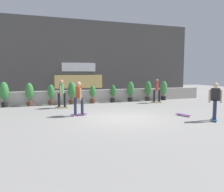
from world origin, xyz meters
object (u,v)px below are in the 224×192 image
object	(u,v)px
potted_plant_1	(29,93)
skateboard_near_camera	(183,115)
potted_plant_8	(164,89)
potted_plant_3	(72,91)
skater_foreground	(79,97)
skater_mid_plaza	(215,100)
potted_plant_7	(148,89)
skater_by_wall_left	(62,92)
skater_far_left	(157,90)
potted_plant_2	(51,93)
potted_plant_0	(4,92)
potted_plant_6	(131,90)
potted_plant_5	(113,93)
potted_plant_4	(93,94)

from	to	relation	value
potted_plant_1	skateboard_near_camera	xyz separation A→B (m)	(7.26, -6.03, -0.80)
potted_plant_1	potted_plant_8	size ratio (longest dim) A/B	1.00
potted_plant_3	skater_foreground	size ratio (longest dim) A/B	0.89
skater_mid_plaza	potted_plant_7	bearing A→B (deg)	85.36
potted_plant_8	skater_foreground	xyz separation A→B (m)	(-7.49, -4.29, 0.07)
skater_foreground	skater_by_wall_left	bearing A→B (deg)	100.37
potted_plant_7	skater_far_left	distance (m)	1.24
potted_plant_2	potted_plant_3	distance (m)	1.38
potted_plant_3	potted_plant_0	bearing A→B (deg)	180.00
skater_by_wall_left	skater_mid_plaza	xyz separation A→B (m)	(6.02, -5.92, 0.00)
potted_plant_0	skater_foreground	xyz separation A→B (m)	(3.86, -4.29, 0.02)
skater_by_wall_left	potted_plant_0	bearing A→B (deg)	155.98
potted_plant_0	potted_plant_3	world-z (taller)	potted_plant_0
potted_plant_6	potted_plant_7	size ratio (longest dim) A/B	0.99
skater_mid_plaza	potted_plant_5	bearing A→B (deg)	106.73
potted_plant_0	potted_plant_3	bearing A→B (deg)	-0.00
potted_plant_1	skater_far_left	world-z (taller)	skater_far_left
potted_plant_1	potted_plant_6	distance (m)	7.04
potted_plant_2	skater_mid_plaza	size ratio (longest dim) A/B	0.80
potted_plant_5	potted_plant_6	distance (m)	1.39
potted_plant_6	potted_plant_4	bearing A→B (deg)	180.00
potted_plant_0	skater_by_wall_left	xyz separation A→B (m)	(3.34, -1.49, 0.02)
potted_plant_5	potted_plant_8	size ratio (longest dim) A/B	0.85
potted_plant_3	potted_plant_8	distance (m)	7.16
potted_plant_0	skater_foreground	bearing A→B (deg)	-48.05
potted_plant_4	potted_plant_6	world-z (taller)	potted_plant_6
potted_plant_1	potted_plant_4	distance (m)	4.17
potted_plant_3	potted_plant_4	xyz separation A→B (m)	(1.45, 0.00, -0.21)
potted_plant_0	potted_plant_4	distance (m)	5.64
potted_plant_1	skater_by_wall_left	distance (m)	2.39
potted_plant_8	skateboard_near_camera	distance (m)	6.62
potted_plant_1	potted_plant_6	size ratio (longest dim) A/B	1.00
potted_plant_5	potted_plant_4	bearing A→B (deg)	-180.00
potted_plant_7	skater_by_wall_left	size ratio (longest dim) A/B	0.88
potted_plant_3	potted_plant_8	xyz separation A→B (m)	(7.16, 0.00, -0.02)
potted_plant_7	skateboard_near_camera	distance (m)	6.21
potted_plant_6	skater_by_wall_left	xyz separation A→B (m)	(-5.17, -1.49, 0.08)
potted_plant_3	potted_plant_1	bearing A→B (deg)	180.00
skater_by_wall_left	potted_plant_6	bearing A→B (deg)	16.07
potted_plant_6	skater_far_left	distance (m)	1.94
potted_plant_5	potted_plant_6	world-z (taller)	potted_plant_6
potted_plant_7	skater_foreground	xyz separation A→B (m)	(-6.11, -4.29, 0.07)
potted_plant_3	skateboard_near_camera	distance (m)	7.60
potted_plant_6	skater_far_left	size ratio (longest dim) A/B	0.87
potted_plant_3	skateboard_near_camera	size ratio (longest dim) A/B	1.84
potted_plant_2	skater_mid_plaza	distance (m)	9.89
skater_by_wall_left	skater_mid_plaza	world-z (taller)	same
potted_plant_2	potted_plant_5	world-z (taller)	potted_plant_2
potted_plant_4	skater_foreground	distance (m)	4.65
potted_plant_4	skateboard_near_camera	world-z (taller)	potted_plant_4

